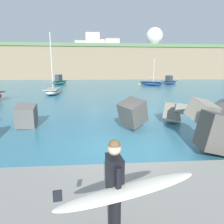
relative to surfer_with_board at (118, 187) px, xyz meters
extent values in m
plane|color=teal|center=(0.69, 4.75, -1.28)|extent=(400.00, 400.00, 0.00)
cube|color=gray|center=(0.69, 0.75, -1.16)|extent=(48.00, 4.40, 0.24)
cube|color=#605B56|center=(-4.11, 8.21, -0.60)|extent=(1.13, 1.34, 1.35)
cube|color=#4C4944|center=(1.52, 7.06, -0.28)|extent=(1.68, 1.74, 1.55)
cube|color=gray|center=(4.29, 8.69, -0.61)|extent=(1.44, 1.43, 1.22)
cube|color=gray|center=(4.17, 5.25, 0.11)|extent=(1.46, 1.37, 1.24)
cube|color=#4C4944|center=(4.13, 3.92, -0.44)|extent=(1.60, 1.31, 1.61)
cube|color=slate|center=(4.18, 7.36, -0.19)|extent=(0.92, 1.01, 0.70)
cylinder|color=black|center=(-0.07, 0.22, -0.59)|extent=(0.15, 0.15, 0.90)
cylinder|color=black|center=(-0.03, -0.02, -0.59)|extent=(0.15, 0.15, 0.90)
cube|color=black|center=(-0.05, 0.10, 0.16)|extent=(0.27, 0.41, 0.60)
sphere|color=#DBB28E|center=(-0.05, 0.10, 0.59)|extent=(0.21, 0.21, 0.21)
sphere|color=brown|center=(-0.05, 0.10, 0.64)|extent=(0.19, 0.19, 0.19)
cylinder|color=black|center=(-0.06, 0.48, 0.28)|extent=(0.17, 0.53, 0.41)
cylinder|color=black|center=(-0.01, -0.15, 0.12)|extent=(0.09, 0.09, 0.56)
ellipsoid|color=silver|center=(0.10, -0.20, 0.06)|extent=(2.12, 0.67, 0.37)
cube|color=black|center=(-0.84, -0.34, 0.13)|extent=(0.12, 0.04, 0.16)
ellipsoid|color=beige|center=(-6.14, 24.75, -0.88)|extent=(1.96, 4.85, 0.79)
cube|color=#9C9991|center=(-6.14, 24.75, -0.53)|extent=(1.81, 4.46, 0.10)
cylinder|color=silver|center=(-6.16, 25.11, 3.13)|extent=(0.12, 0.12, 7.24)
cylinder|color=silver|center=(-6.16, 25.11, 0.41)|extent=(0.17, 2.88, 0.08)
ellipsoid|color=navy|center=(17.65, 45.39, -0.87)|extent=(4.96, 4.43, 0.82)
cube|color=navy|center=(17.65, 45.39, -0.50)|extent=(4.56, 4.08, 0.10)
cube|color=#33383D|center=(17.37, 45.18, 0.15)|extent=(1.86, 1.83, 1.21)
cube|color=#334C5B|center=(17.37, 45.18, 0.81)|extent=(1.67, 1.64, 0.12)
ellipsoid|color=#1E6656|center=(-8.80, 45.62, -0.81)|extent=(3.57, 5.55, 0.94)
cube|color=#164C41|center=(-8.80, 45.62, -0.38)|extent=(3.28, 5.11, 0.10)
cube|color=#33383D|center=(-8.94, 45.25, 0.33)|extent=(1.54, 1.86, 1.34)
cube|color=#334C5B|center=(-8.94, 45.25, 1.06)|extent=(1.39, 1.67, 0.12)
ellipsoid|color=navy|center=(11.86, 40.78, -0.84)|extent=(5.25, 5.51, 0.88)
cube|color=navy|center=(11.86, 40.78, -0.44)|extent=(4.83, 5.07, 0.10)
cylinder|color=silver|center=(12.16, 40.45, 2.04)|extent=(0.12, 0.12, 4.89)
cylinder|color=silver|center=(12.16, 40.45, 0.50)|extent=(2.42, 2.64, 0.08)
sphere|color=yellow|center=(9.44, 42.18, -1.06)|extent=(0.44, 0.44, 0.44)
cube|color=#847056|center=(2.45, 95.24, 4.89)|extent=(98.12, 38.90, 12.33)
cube|color=#567547|center=(2.45, 95.24, 11.66)|extent=(100.08, 39.67, 1.20)
cylinder|color=silver|center=(27.80, 95.94, 13.35)|extent=(5.87, 5.87, 2.19)
sphere|color=white|center=(27.80, 95.94, 18.40)|extent=(7.91, 7.91, 7.91)
cube|color=silver|center=(2.63, 97.88, 14.40)|extent=(6.48, 6.40, 4.28)
cube|color=#66564C|center=(2.63, 97.88, 16.68)|extent=(6.80, 6.72, 0.30)
cube|color=beige|center=(-1.38, 87.38, 14.95)|extent=(5.68, 7.57, 5.40)
cube|color=#66564C|center=(-1.38, 87.38, 17.80)|extent=(5.96, 7.95, 0.30)
cube|color=beige|center=(7.37, 94.44, 14.35)|extent=(6.30, 6.66, 4.19)
cube|color=#66564C|center=(7.37, 94.44, 16.60)|extent=(6.61, 6.99, 0.30)
cube|color=#B2ADA3|center=(-7.21, 100.90, 14.37)|extent=(5.85, 6.14, 4.22)
cube|color=#66564C|center=(-7.21, 100.90, 16.63)|extent=(6.14, 6.45, 0.30)
camera|label=1|loc=(-0.31, -2.76, 1.74)|focal=32.17mm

